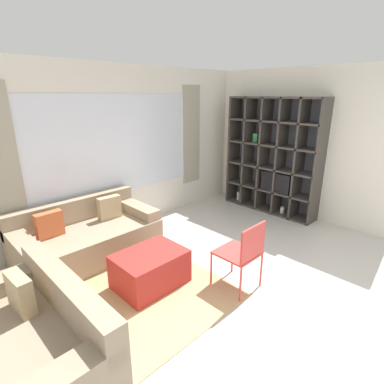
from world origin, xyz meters
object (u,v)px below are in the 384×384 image
at_px(shelving_unit, 273,157).
at_px(folding_chair, 243,250).
at_px(couch_main, 87,237).
at_px(couch_side, 28,346).
at_px(ottoman, 150,269).

height_order(shelving_unit, folding_chair, shelving_unit).
distance_m(couch_main, couch_side, 1.94).
relative_size(shelving_unit, ottoman, 2.69).
bearing_deg(folding_chair, couch_side, -14.04).
xyz_separation_m(couch_side, folding_chair, (2.18, -0.55, 0.23)).
relative_size(couch_side, folding_chair, 1.92).
relative_size(ottoman, folding_chair, 0.94).
distance_m(shelving_unit, folding_chair, 2.85).
bearing_deg(ottoman, couch_main, 99.85).
height_order(couch_main, folding_chair, folding_chair).
relative_size(shelving_unit, folding_chair, 2.54).
xyz_separation_m(shelving_unit, couch_main, (-3.47, 0.86, -0.79)).
xyz_separation_m(couch_main, ottoman, (0.21, -1.20, -0.07)).
bearing_deg(couch_main, couch_side, -130.13).
bearing_deg(ottoman, folding_chair, -48.72).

